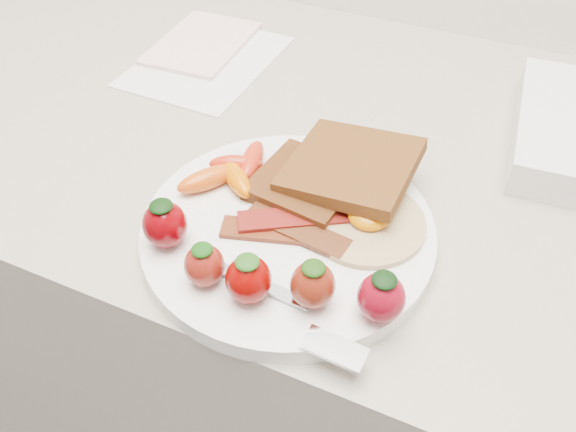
% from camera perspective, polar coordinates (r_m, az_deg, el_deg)
% --- Properties ---
extents(counter, '(2.00, 0.60, 0.90)m').
position_cam_1_polar(counter, '(0.99, 2.94, -13.16)').
color(counter, gray).
rests_on(counter, ground).
extents(plate, '(0.27, 0.27, 0.02)m').
position_cam_1_polar(plate, '(0.52, -0.00, -1.48)').
color(plate, white).
rests_on(plate, counter).
extents(toast_lower, '(0.10, 0.10, 0.01)m').
position_cam_1_polar(toast_lower, '(0.54, 1.80, 3.36)').
color(toast_lower, black).
rests_on(toast_lower, plate).
extents(toast_upper, '(0.12, 0.12, 0.03)m').
position_cam_1_polar(toast_upper, '(0.55, 6.44, 5.07)').
color(toast_upper, '#341507').
rests_on(toast_upper, toast_lower).
extents(fried_egg, '(0.14, 0.14, 0.02)m').
position_cam_1_polar(fried_egg, '(0.52, 7.95, -0.39)').
color(fried_egg, beige).
rests_on(fried_egg, plate).
extents(bacon_strips, '(0.12, 0.08, 0.01)m').
position_cam_1_polar(bacon_strips, '(0.51, 0.07, -1.05)').
color(bacon_strips, '#4E1A06').
rests_on(bacon_strips, plate).
extents(baby_carrots, '(0.08, 0.11, 0.02)m').
position_cam_1_polar(baby_carrots, '(0.56, -5.71, 4.59)').
color(baby_carrots, '#B82A12').
rests_on(baby_carrots, plate).
extents(strawberries, '(0.23, 0.06, 0.05)m').
position_cam_1_polar(strawberries, '(0.45, -2.91, -5.25)').
color(strawberries, '#640005').
rests_on(strawberries, plate).
extents(fork, '(0.17, 0.05, 0.00)m').
position_cam_1_polar(fork, '(0.45, -0.34, -9.42)').
color(fork, silver).
rests_on(fork, plate).
extents(paper_sheet, '(0.17, 0.22, 0.00)m').
position_cam_1_polar(paper_sheet, '(0.79, -8.26, 15.32)').
color(paper_sheet, white).
rests_on(paper_sheet, counter).
extents(notepad, '(0.12, 0.17, 0.01)m').
position_cam_1_polar(notepad, '(0.83, -8.71, 16.99)').
color(notepad, '#F8C8D1').
rests_on(notepad, paper_sheet).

